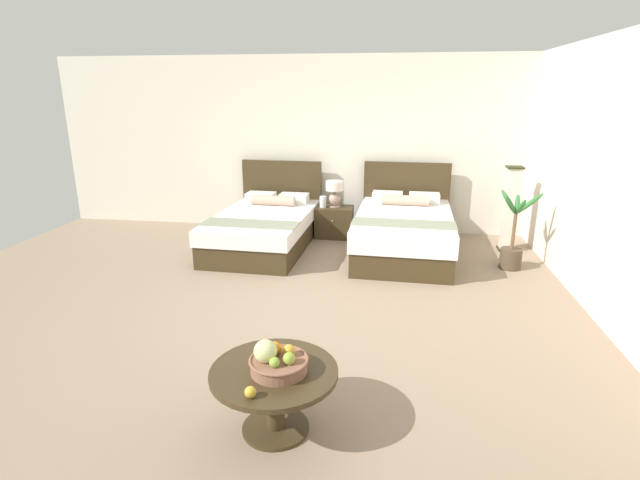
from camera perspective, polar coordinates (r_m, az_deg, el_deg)
name	(u,v)px	position (r m, az deg, el deg)	size (l,w,h in m)	color
ground_plane	(309,308)	(5.22, -1.29, -8.00)	(9.47, 10.01, 0.02)	gray
wall_back	(342,145)	(7.96, 2.62, 11.04)	(9.47, 0.12, 2.75)	silver
wall_side_right	(613,180)	(5.55, 31.05, 6.09)	(0.12, 5.61, 2.75)	silver
bed_near_window	(265,227)	(7.17, -6.47, 1.48)	(1.37, 2.23, 1.13)	#3C2E19
bed_near_corner	(403,231)	(6.92, 9.75, 1.05)	(1.40, 2.23, 1.15)	#3C2E19
nightstand	(334,222)	(7.64, 1.67, 2.13)	(0.57, 0.43, 0.48)	#3C2E19
table_lamp	(335,191)	(7.55, 1.72, 5.71)	(0.27, 0.27, 0.40)	tan
vase	(323,202)	(7.54, 0.36, 4.51)	(0.10, 0.10, 0.18)	silver
coffee_table	(274,385)	(3.36, -5.36, -16.56)	(0.84, 0.84, 0.46)	#3C2E19
fruit_bowl	(277,361)	(3.24, -5.07, -13.92)	(0.39, 0.39, 0.22)	#8A5B47
loose_apple	(250,392)	(3.04, -8.16, -17.22)	(0.07, 0.07, 0.07)	gold
floor_lamp_corner	(510,209)	(7.39, 21.36, 3.37)	(0.22, 0.22, 1.21)	#292C14
potted_palm	(512,245)	(6.70, 21.59, -0.57)	(0.53, 0.50, 1.03)	#4C3D2B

